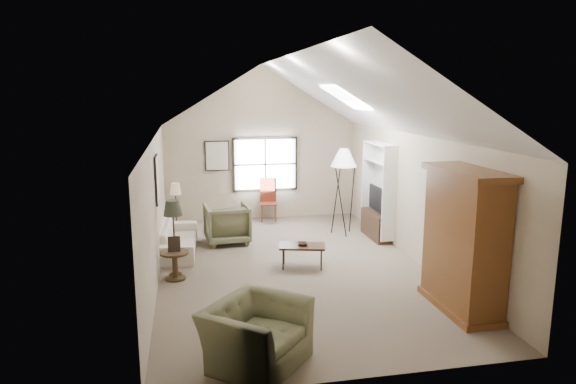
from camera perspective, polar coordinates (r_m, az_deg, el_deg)
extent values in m
cube|color=#746353|center=(10.02, 0.45, -8.32)|extent=(5.00, 8.00, 0.01)
cube|color=tan|center=(13.55, -2.99, 2.27)|extent=(5.00, 0.01, 2.50)
cube|color=tan|center=(5.97, 8.43, -9.49)|extent=(5.00, 0.01, 2.50)
cube|color=tan|center=(9.49, -14.48, -1.92)|extent=(0.01, 8.00, 2.50)
cube|color=tan|center=(10.46, 14.00, -0.70)|extent=(0.01, 8.00, 2.50)
cube|color=black|center=(13.49, -2.55, 3.10)|extent=(1.72, 0.08, 1.42)
cube|color=black|center=(9.69, -14.36, 1.36)|extent=(0.68, 0.04, 0.88)
cube|color=black|center=(13.34, -7.90, 4.00)|extent=(0.62, 0.04, 0.78)
cube|color=brown|center=(8.29, 18.99, -5.15)|extent=(0.60, 1.50, 2.20)
cube|color=white|center=(11.86, 10.00, 0.35)|extent=(0.32, 1.30, 2.10)
cube|color=#382316|center=(12.04, 9.78, -3.63)|extent=(0.34, 1.18, 0.60)
cube|color=black|center=(11.90, 9.87, -0.74)|extent=(0.05, 0.90, 0.55)
imported|color=silver|center=(11.05, -12.32, -5.06)|extent=(0.92, 2.11, 0.60)
imported|color=#696A4A|center=(6.59, -3.59, -15.50)|extent=(1.57, 1.58, 0.77)
imported|color=#5E5F43|center=(11.53, -6.81, -3.49)|extent=(1.02, 1.04, 0.88)
cube|color=#382017|center=(9.93, 1.61, -7.14)|extent=(0.96, 0.68, 0.44)
imported|color=#382517|center=(9.86, 1.61, -5.78)|extent=(0.25, 0.25, 0.05)
cylinder|color=#3E2D19|center=(9.54, -12.44, -7.97)|extent=(0.54, 0.54, 0.52)
cube|color=maroon|center=(13.40, -2.19, -0.87)|extent=(0.47, 0.47, 1.09)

